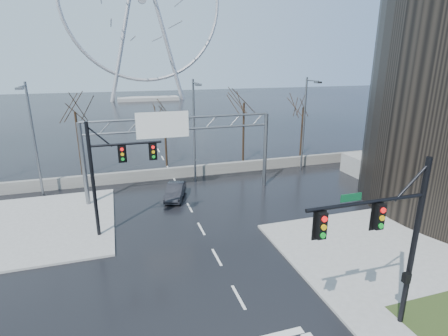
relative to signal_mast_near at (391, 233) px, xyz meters
name	(u,v)px	position (x,y,z in m)	size (l,w,h in m)	color
ground	(239,297)	(-5.14, 4.04, -4.87)	(260.00, 260.00, 0.00)	black
sidewalk_right_ext	(373,247)	(4.86, 6.04, -4.80)	(12.00, 10.00, 0.15)	gray
sidewalk_far	(43,225)	(-16.14, 16.04, -4.80)	(10.00, 12.00, 0.15)	gray
barrier_wall	(173,173)	(-5.14, 24.04, -4.32)	(52.00, 0.50, 1.10)	slate
signal_mast_near	(391,233)	(0.00, 0.00, 0.00)	(5.52, 0.41, 8.00)	black
signal_mast_far	(110,168)	(-11.01, 13.00, -0.04)	(4.72, 0.41, 8.00)	black
sign_gantry	(176,139)	(-5.52, 19.00, 0.31)	(16.36, 0.40, 7.60)	slate
streetlight_left	(32,132)	(-17.14, 22.20, 1.01)	(0.50, 2.55, 10.00)	slate
streetlight_mid	(195,123)	(-3.14, 22.20, 1.01)	(0.50, 2.55, 10.00)	slate
streetlight_right	(306,117)	(8.86, 22.20, 1.01)	(0.50, 2.55, 10.00)	slate
tree_left	(76,119)	(-14.14, 27.54, 1.10)	(3.75, 3.75, 7.50)	black
tree_center	(165,121)	(-5.14, 28.54, 0.30)	(3.25, 3.25, 6.50)	black
tree_right	(244,110)	(3.86, 27.54, 1.34)	(3.90, 3.90, 7.80)	black
tree_far_right	(303,113)	(11.86, 28.04, 0.54)	(3.40, 3.40, 6.80)	black
ferris_wheel	(142,6)	(-0.14, 99.04, 21.26)	(45.00, 6.00, 50.91)	gray
car	(175,191)	(-5.89, 18.42, -4.21)	(1.39, 4.00, 1.32)	black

